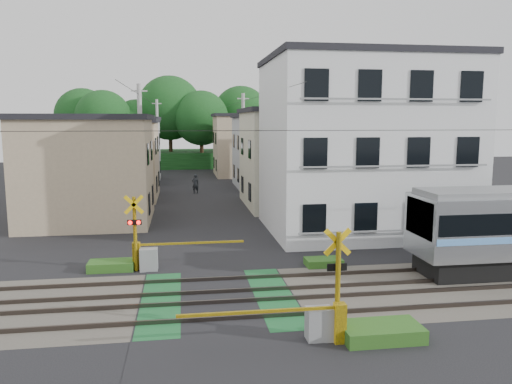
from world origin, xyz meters
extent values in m
plane|color=black|center=(0.00, 0.00, 0.00)|extent=(120.00, 120.00, 0.00)
cube|color=#47423A|center=(0.00, 0.00, 0.00)|extent=(120.00, 6.00, 0.00)
cube|color=black|center=(0.00, 0.00, 0.01)|extent=(5.20, 120.00, 0.00)
cube|color=#145126|center=(-1.90, 0.00, 0.01)|extent=(1.30, 6.00, 0.00)
cube|color=#145126|center=(1.90, 0.00, 0.01)|extent=(1.30, 6.00, 0.00)
cube|color=#3F3833|center=(0.00, -1.90, 0.07)|extent=(120.00, 0.08, 0.14)
cube|color=#3F3833|center=(0.00, -0.50, 0.07)|extent=(120.00, 0.08, 0.14)
cube|color=#3F3833|center=(0.00, 0.50, 0.07)|extent=(120.00, 0.08, 0.14)
cube|color=#3F3833|center=(0.00, 1.90, 0.07)|extent=(120.00, 0.08, 0.14)
cube|color=black|center=(10.12, 1.20, 0.27)|extent=(2.14, 1.97, 0.54)
cube|color=black|center=(7.75, 1.20, 2.31)|extent=(0.10, 2.15, 1.39)
cylinder|color=yellow|center=(3.00, -3.60, 1.50)|extent=(0.14, 0.14, 3.00)
cube|color=yellow|center=(3.00, -3.50, 2.70)|extent=(0.77, 0.05, 0.77)
cube|color=yellow|center=(3.00, -3.50, 2.70)|extent=(0.77, 0.05, 0.77)
cube|color=black|center=(3.00, -3.50, 2.00)|extent=(0.55, 0.05, 0.20)
sphere|color=#FF0C07|center=(2.84, -3.44, 2.00)|extent=(0.16, 0.16, 0.16)
sphere|color=#FF0C07|center=(3.16, -3.44, 2.00)|extent=(0.16, 0.16, 0.16)
cube|color=gray|center=(2.50, -3.60, 0.45)|extent=(0.70, 0.50, 0.90)
cube|color=yellow|center=(3.00, -3.85, 0.55)|extent=(0.30, 0.30, 1.10)
cube|color=yellow|center=(0.75, -3.85, 1.00)|extent=(4.20, 0.08, 0.08)
cylinder|color=yellow|center=(-3.00, 3.60, 1.50)|extent=(0.14, 0.14, 3.00)
cube|color=yellow|center=(-3.00, 3.50, 2.70)|extent=(0.77, 0.05, 0.77)
cube|color=yellow|center=(-3.00, 3.50, 2.70)|extent=(0.77, 0.05, 0.77)
cube|color=black|center=(-3.00, 3.50, 2.00)|extent=(0.55, 0.05, 0.20)
sphere|color=#FF0C07|center=(-3.16, 3.44, 2.00)|extent=(0.16, 0.16, 0.16)
sphere|color=#FF0C07|center=(-2.84, 3.44, 2.00)|extent=(0.16, 0.16, 0.16)
cube|color=gray|center=(-2.50, 3.60, 0.45)|extent=(0.70, 0.50, 0.90)
cube|color=yellow|center=(-3.00, 3.85, 0.55)|extent=(0.30, 0.30, 1.10)
cube|color=yellow|center=(-0.75, 3.85, 1.00)|extent=(4.20, 0.08, 0.08)
cube|color=silver|center=(8.50, 9.50, 4.50)|extent=(10.00, 8.00, 9.00)
cube|color=black|center=(8.50, 9.50, 9.15)|extent=(10.20, 8.16, 0.30)
cube|color=black|center=(4.80, 5.47, 1.50)|extent=(1.10, 0.06, 1.40)
cube|color=black|center=(7.25, 5.47, 1.50)|extent=(1.10, 0.06, 1.40)
cube|color=black|center=(9.70, 5.47, 1.50)|extent=(1.10, 0.06, 1.40)
cube|color=black|center=(12.15, 5.47, 1.50)|extent=(1.10, 0.06, 1.40)
cube|color=gray|center=(8.50, 5.25, 0.90)|extent=(9.00, 0.06, 0.08)
cube|color=black|center=(4.80, 5.47, 4.50)|extent=(1.10, 0.06, 1.40)
cube|color=black|center=(7.25, 5.47, 4.50)|extent=(1.10, 0.06, 1.40)
cube|color=black|center=(9.70, 5.47, 4.50)|extent=(1.10, 0.06, 1.40)
cube|color=black|center=(12.15, 5.47, 4.50)|extent=(1.10, 0.06, 1.40)
cube|color=gray|center=(8.50, 5.25, 3.90)|extent=(9.00, 0.06, 0.08)
cube|color=black|center=(4.80, 5.47, 7.50)|extent=(1.10, 0.06, 1.40)
cube|color=black|center=(7.25, 5.47, 7.50)|extent=(1.10, 0.06, 1.40)
cube|color=black|center=(9.70, 5.47, 7.50)|extent=(1.10, 0.06, 1.40)
cube|color=black|center=(12.15, 5.47, 7.50)|extent=(1.10, 0.06, 1.40)
cube|color=gray|center=(8.50, 5.25, 6.90)|extent=(9.00, 0.06, 0.08)
cube|color=tan|center=(-6.50, 14.00, 3.00)|extent=(7.00, 7.00, 6.00)
cube|color=black|center=(-6.50, 14.00, 6.15)|extent=(7.35, 7.35, 0.30)
cube|color=black|center=(-2.97, 12.25, 1.30)|extent=(0.06, 1.00, 1.20)
cube|color=black|center=(-2.97, 15.75, 1.30)|extent=(0.06, 1.00, 1.20)
cube|color=black|center=(-2.97, 12.25, 4.10)|extent=(0.06, 1.00, 1.20)
cube|color=black|center=(-2.97, 15.75, 4.10)|extent=(0.06, 1.00, 1.20)
cube|color=beige|center=(6.80, 18.00, 3.25)|extent=(7.00, 8.00, 6.50)
cube|color=black|center=(6.80, 18.00, 6.65)|extent=(7.35, 8.40, 0.30)
cube|color=black|center=(3.27, 16.00, 1.30)|extent=(0.06, 1.00, 1.20)
cube|color=black|center=(3.27, 20.00, 1.30)|extent=(0.06, 1.00, 1.20)
cube|color=black|center=(3.27, 16.00, 4.10)|extent=(0.06, 1.00, 1.20)
cube|color=black|center=(3.27, 20.00, 4.10)|extent=(0.06, 1.00, 1.20)
cube|color=tan|center=(-7.00, 23.00, 2.90)|extent=(8.00, 7.00, 5.80)
cube|color=black|center=(-7.00, 23.00, 5.95)|extent=(8.40, 7.35, 0.30)
cube|color=black|center=(-2.97, 21.25, 1.30)|extent=(0.06, 1.00, 1.20)
cube|color=black|center=(-2.97, 24.75, 1.30)|extent=(0.06, 1.00, 1.20)
cube|color=black|center=(-2.97, 21.25, 4.10)|extent=(0.06, 1.00, 1.20)
cube|color=black|center=(-2.97, 24.75, 4.10)|extent=(0.06, 1.00, 1.20)
cube|color=#B2B5B8|center=(7.20, 28.00, 3.10)|extent=(7.00, 7.00, 6.20)
cube|color=black|center=(7.20, 28.00, 6.35)|extent=(7.35, 7.35, 0.30)
cube|color=black|center=(3.67, 26.25, 1.30)|extent=(0.06, 1.00, 1.20)
cube|color=black|center=(3.67, 29.75, 1.30)|extent=(0.06, 1.00, 1.20)
cube|color=black|center=(3.67, 26.25, 4.10)|extent=(0.06, 1.00, 1.20)
cube|color=black|center=(3.67, 29.75, 4.10)|extent=(0.06, 1.00, 1.20)
cube|color=#B2B5B8|center=(-6.80, 33.00, 3.00)|extent=(7.00, 8.00, 6.00)
cube|color=black|center=(-6.80, 33.00, 6.15)|extent=(7.35, 8.40, 0.30)
cube|color=black|center=(-3.27, 31.00, 1.30)|extent=(0.06, 1.00, 1.20)
cube|color=black|center=(-3.27, 35.00, 1.30)|extent=(0.06, 1.00, 1.20)
cube|color=black|center=(-3.27, 31.00, 4.10)|extent=(0.06, 1.00, 1.20)
cube|color=black|center=(-3.27, 35.00, 4.10)|extent=(0.06, 1.00, 1.20)
cube|color=tan|center=(6.50, 38.00, 3.20)|extent=(8.00, 7.00, 6.40)
cube|color=black|center=(6.50, 38.00, 6.55)|extent=(8.40, 7.35, 0.30)
cube|color=black|center=(2.47, 36.25, 1.30)|extent=(0.06, 1.00, 1.20)
cube|color=black|center=(2.47, 39.75, 1.30)|extent=(0.06, 1.00, 1.20)
cube|color=black|center=(2.47, 36.25, 4.10)|extent=(0.06, 1.00, 1.20)
cube|color=black|center=(2.47, 39.75, 4.10)|extent=(0.06, 1.00, 1.20)
cube|color=#174619|center=(0.00, 50.00, 1.00)|extent=(40.00, 10.00, 2.00)
cylinder|color=#332114|center=(-13.38, 50.39, 2.51)|extent=(0.50, 0.50, 5.01)
sphere|color=#174619|center=(-13.38, 50.39, 6.51)|extent=(7.01, 7.01, 7.01)
cylinder|color=#332114|center=(-10.36, 46.72, 2.40)|extent=(0.50, 0.50, 4.80)
sphere|color=#174619|center=(-10.36, 46.72, 6.25)|extent=(6.73, 6.73, 6.73)
cylinder|color=#332114|center=(-6.63, 49.01, 2.15)|extent=(0.50, 0.50, 4.31)
sphere|color=#174619|center=(-6.63, 49.01, 5.60)|extent=(6.03, 6.03, 6.03)
cylinder|color=#332114|center=(-2.45, 48.80, 2.90)|extent=(0.50, 0.50, 5.79)
sphere|color=#174619|center=(-2.45, 48.80, 7.53)|extent=(8.11, 8.11, 8.11)
cylinder|color=#332114|center=(1.39, 46.24, 2.41)|extent=(0.50, 0.50, 4.81)
sphere|color=#174619|center=(1.39, 46.24, 6.25)|extent=(6.74, 6.74, 6.74)
cylinder|color=#332114|center=(6.75, 49.89, 2.62)|extent=(0.50, 0.50, 5.24)
sphere|color=#174619|center=(6.75, 49.89, 6.81)|extent=(7.33, 7.33, 7.33)
cylinder|color=#332114|center=(10.07, 45.79, 2.05)|extent=(0.50, 0.50, 4.11)
sphere|color=#174619|center=(10.07, 45.79, 5.34)|extent=(5.75, 5.75, 5.75)
cylinder|color=#332114|center=(14.23, 50.71, 2.57)|extent=(0.50, 0.50, 5.15)
sphere|color=#174619|center=(14.23, 50.71, 6.69)|extent=(7.21, 7.21, 7.21)
cube|color=black|center=(6.00, 1.20, 5.60)|extent=(60.00, 0.02, 0.02)
cylinder|color=#A5A5A0|center=(-3.40, 13.00, 4.00)|extent=(0.26, 0.26, 8.00)
cube|color=#A5A5A0|center=(-3.40, 13.00, 7.60)|extent=(0.90, 0.08, 0.08)
cylinder|color=#A5A5A0|center=(3.60, 22.00, 4.00)|extent=(0.26, 0.26, 8.00)
cube|color=#A5A5A0|center=(3.60, 22.00, 7.60)|extent=(0.90, 0.08, 0.08)
cylinder|color=#A5A5A0|center=(-3.40, 34.00, 4.00)|extent=(0.26, 0.26, 8.00)
cube|color=#A5A5A0|center=(-3.40, 34.00, 7.60)|extent=(0.90, 0.08, 0.08)
cube|color=black|center=(-3.40, 23.50, 7.40)|extent=(0.02, 42.00, 0.02)
cube|color=black|center=(3.60, 23.50, 7.40)|extent=(0.02, 42.00, 0.02)
imported|color=#262B30|center=(-0.04, 24.73, 0.80)|extent=(0.68, 0.55, 1.61)
cube|color=#2D5E1E|center=(4.20, -3.80, 0.20)|extent=(2.20, 1.20, 0.40)
cube|color=#2D5E1E|center=(-4.00, 3.90, 0.18)|extent=(1.80, 1.00, 0.36)
cube|color=#2D5E1E|center=(4.60, 3.20, 0.15)|extent=(1.50, 0.90, 0.30)
camera|label=1|loc=(-1.12, -16.15, 5.95)|focal=35.00mm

